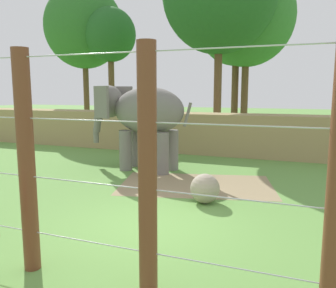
% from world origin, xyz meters
% --- Properties ---
extents(ground_plane, '(120.00, 120.00, 0.00)m').
position_xyz_m(ground_plane, '(0.00, 0.00, 0.00)').
color(ground_plane, '#609342').
extents(dirt_patch, '(5.59, 4.20, 0.01)m').
position_xyz_m(dirt_patch, '(-0.01, 3.88, 0.00)').
color(dirt_patch, '#937F5B').
rests_on(dirt_patch, ground).
extents(embankment_wall, '(36.00, 1.80, 1.99)m').
position_xyz_m(embankment_wall, '(0.00, 10.05, 1.00)').
color(embankment_wall, tan).
rests_on(embankment_wall, ground).
extents(elephant, '(4.48, 1.96, 3.32)m').
position_xyz_m(elephant, '(-2.75, 5.44, 2.20)').
color(elephant, slate).
rests_on(elephant, ground).
extents(enrichment_ball, '(0.82, 0.82, 0.82)m').
position_xyz_m(enrichment_ball, '(0.76, 2.15, 0.41)').
color(enrichment_ball, gray).
rests_on(enrichment_ball, ground).
extents(cable_fence, '(8.26, 0.28, 3.77)m').
position_xyz_m(cable_fence, '(0.00, -2.47, 1.89)').
color(cable_fence, brown).
rests_on(cable_fence, ground).
extents(tree_far_left, '(5.84, 5.84, 10.74)m').
position_xyz_m(tree_far_left, '(-0.36, 15.75, 7.65)').
color(tree_far_left, brown).
rests_on(tree_far_left, ground).
extents(tree_left_of_centre, '(6.04, 6.04, 11.20)m').
position_xyz_m(tree_left_of_centre, '(-13.00, 16.86, 8.00)').
color(tree_left_of_centre, brown).
rests_on(tree_left_of_centre, ground).
extents(tree_behind_wall, '(4.93, 4.93, 9.90)m').
position_xyz_m(tree_behind_wall, '(-1.04, 16.06, 7.27)').
color(tree_behind_wall, brown).
rests_on(tree_behind_wall, ground).
extents(tree_right_of_centre, '(3.70, 3.70, 9.11)m').
position_xyz_m(tree_right_of_centre, '(-10.18, 15.97, 7.08)').
color(tree_right_of_centre, brown).
rests_on(tree_right_of_centre, ground).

